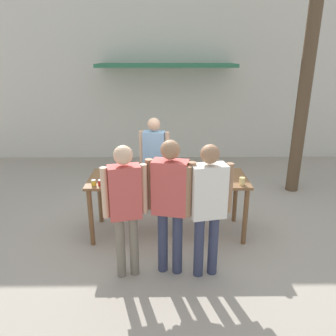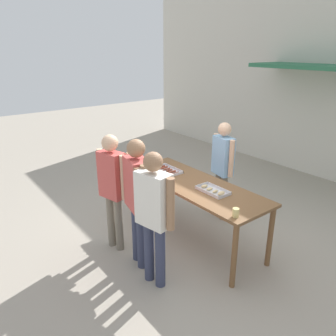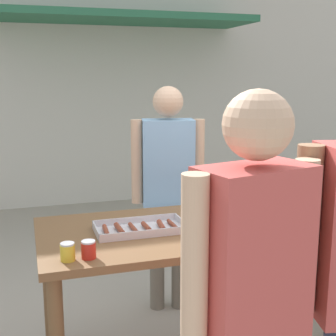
% 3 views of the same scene
% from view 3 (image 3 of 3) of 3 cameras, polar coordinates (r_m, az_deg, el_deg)
% --- Properties ---
extents(building_facade_back, '(12.00, 1.11, 4.50)m').
position_cam_3_polar(building_facade_back, '(6.44, -6.68, 15.91)').
color(building_facade_back, beige).
rests_on(building_facade_back, ground).
extents(serving_table, '(2.34, 0.83, 0.91)m').
position_cam_3_polar(serving_table, '(2.77, 9.52, -8.32)').
color(serving_table, brown).
rests_on(serving_table, ground).
extents(food_tray_sausages, '(0.48, 0.25, 0.04)m').
position_cam_3_polar(food_tray_sausages, '(2.52, -3.47, -7.37)').
color(food_tray_sausages, silver).
rests_on(food_tray_sausages, serving_table).
extents(food_tray_buns, '(0.46, 0.24, 0.06)m').
position_cam_3_polar(food_tray_buns, '(2.92, 16.32, -5.12)').
color(food_tray_buns, silver).
rests_on(food_tray_buns, serving_table).
extents(condiment_jar_mustard, '(0.07, 0.07, 0.08)m').
position_cam_3_polar(condiment_jar_mustard, '(2.18, -12.14, -9.97)').
color(condiment_jar_mustard, gold).
rests_on(condiment_jar_mustard, serving_table).
extents(condiment_jar_ketchup, '(0.07, 0.07, 0.08)m').
position_cam_3_polar(condiment_jar_ketchup, '(2.18, -9.66, -9.78)').
color(condiment_jar_ketchup, '#B22319').
rests_on(condiment_jar_ketchup, serving_table).
extents(person_server_behind_table, '(0.52, 0.27, 1.66)m').
position_cam_3_polar(person_server_behind_table, '(3.36, 0.00, -1.25)').
color(person_server_behind_table, '#756B5B').
rests_on(person_server_behind_table, ground).
extents(person_customer_holding_hotdog, '(0.52, 0.28, 1.69)m').
position_cam_3_polar(person_customer_holding_hotdog, '(1.61, 10.12, -15.03)').
color(person_customer_holding_hotdog, '#756B5B').
rests_on(person_customer_holding_hotdog, ground).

